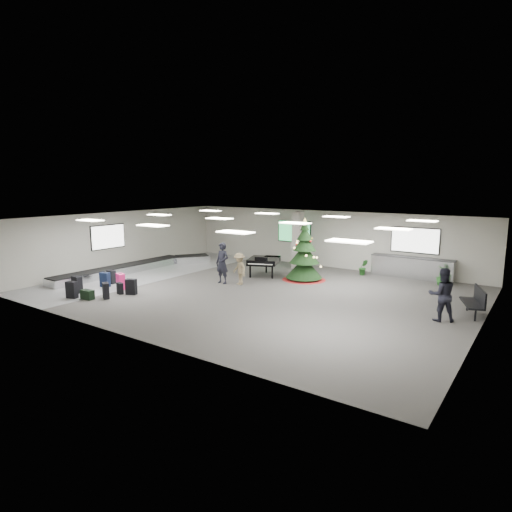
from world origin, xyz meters
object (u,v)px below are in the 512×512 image
Objects in this scene: traveler_a at (222,263)px; traveler_bench at (442,295)px; baggage_carousel at (137,267)px; potted_plant_left at (363,267)px; grand_piano at (264,261)px; pink_suitcase at (121,281)px; potted_plant_right at (442,276)px; service_counter at (412,268)px; christmas_tree at (304,259)px; traveler_b at (239,269)px; bench at (475,300)px.

traveler_a is 1.05× the size of traveler_bench.
baggage_carousel is 11.53× the size of potted_plant_left.
traveler_bench is 2.23× the size of potted_plant_left.
baggage_carousel is 7.05m from grand_piano.
pink_suitcase is 14.88m from potted_plant_right.
service_counter is at bearing 7.96° from grand_piano.
service_counter is 1.31× the size of christmas_tree.
christmas_tree reaches higher than traveler_a.
pink_suitcase is 5.43m from traveler_b.
service_counter is 4.81× the size of potted_plant_left.
service_counter is 8.75m from traveler_b.
traveler_bench is (9.02, -0.34, 0.18)m from traveler_b.
christmas_tree is 6.49m from potted_plant_right.
potted_plant_left is (7.91, 9.15, 0.06)m from pink_suitcase.
traveler_bench is at bearing -38.24° from grand_piano.
bench is 7.36m from potted_plant_left.
traveler_a is at bearing -29.27° from traveler_bench.
traveler_a reaches higher than potted_plant_right.
potted_plant_right reaches higher than pink_suitcase.
baggage_carousel is at bearing -152.33° from service_counter.
christmas_tree reaches higher than baggage_carousel.
traveler_b is (0.82, 0.26, -0.23)m from traveler_a.
christmas_tree is 4.07m from traveler_a.
christmas_tree is 1.57× the size of traveler_a.
potted_plant_right is (8.08, 3.00, -0.31)m from grand_piano.
grand_piano is at bearing -149.84° from service_counter.
service_counter is 2.06× the size of traveler_a.
baggage_carousel is 6.42× the size of traveler_b.
pink_suitcase is 14.57m from bench.
pink_suitcase reaches higher than baggage_carousel.
traveler_bench reaches higher than potted_plant_left.
potted_plant_left is at bearing 76.07° from traveler_b.
traveler_a reaches higher than pink_suitcase.
potted_plant_right is (-2.01, 4.38, -0.13)m from bench.
baggage_carousel is 14.50m from service_counter.
potted_plant_left reaches higher than pink_suitcase.
potted_plant_left is (4.05, 5.36, -0.34)m from traveler_b.
pink_suitcase is at bearing -143.40° from grand_piano.
pink_suitcase is at bearing -142.28° from potted_plant_right.
grand_piano reaches higher than potted_plant_right.
grand_piano is (3.70, 6.10, 0.41)m from pink_suitcase.
christmas_tree reaches higher than service_counter.
potted_plant_left is (10.58, 6.02, 0.21)m from baggage_carousel.
bench is 9.96m from traveler_b.
baggage_carousel is 5.64× the size of bench.
pink_suitcase is 0.43× the size of bench.
service_counter is at bearing -95.88° from traveler_bench.
christmas_tree is 3.38× the size of potted_plant_right.
traveler_b is 6.72m from potted_plant_left.
service_counter is at bearing 27.67° from baggage_carousel.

